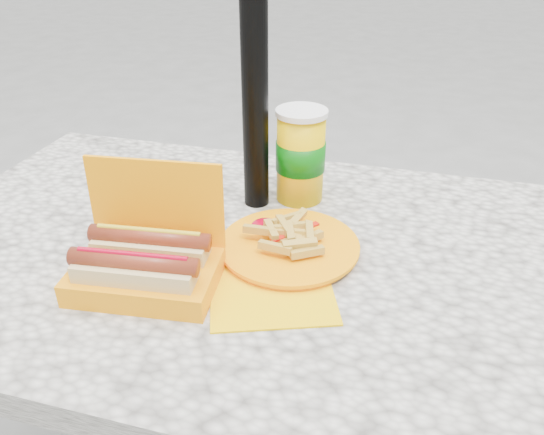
% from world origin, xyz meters
% --- Properties ---
extents(picnic_table, '(1.20, 0.80, 0.75)m').
position_xyz_m(picnic_table, '(0.00, 0.00, 0.64)').
color(picnic_table, beige).
rests_on(picnic_table, ground).
extents(umbrella_pole, '(0.05, 0.05, 2.20)m').
position_xyz_m(umbrella_pole, '(0.00, 0.16, 1.10)').
color(umbrella_pole, black).
rests_on(umbrella_pole, ground).
extents(hotdog_box, '(0.24, 0.18, 0.19)m').
position_xyz_m(hotdog_box, '(-0.09, -0.15, 0.79)').
color(hotdog_box, '#FF9201').
rests_on(hotdog_box, picnic_table).
extents(fries_plate, '(0.25, 0.36, 0.05)m').
position_xyz_m(fries_plate, '(0.11, -0.00, 0.76)').
color(fries_plate, '#FAC002').
rests_on(fries_plate, picnic_table).
extents(soda_cup, '(0.10, 0.10, 0.19)m').
position_xyz_m(soda_cup, '(0.08, 0.20, 0.85)').
color(soda_cup, '#FAC100').
rests_on(soda_cup, picnic_table).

